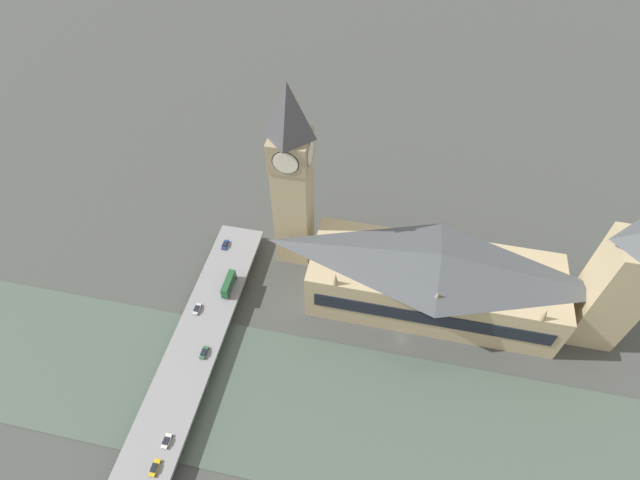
{
  "coord_description": "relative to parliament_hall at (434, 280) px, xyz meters",
  "views": [
    {
      "loc": [
        -89.08,
        10.15,
        154.32
      ],
      "look_at": [
        22.89,
        33.52,
        19.04
      ],
      "focal_mm": 28.0,
      "sensor_mm": 36.0,
      "label": 1
    }
  ],
  "objects": [
    {
      "name": "ground_plane",
      "position": [
        -17.5,
        8.0,
        -13.9
      ],
      "size": [
        600.0,
        600.0,
        0.0
      ],
      "primitive_type": "plane",
      "color": "#424442"
    },
    {
      "name": "river_water",
      "position": [
        -47.59,
        8.0,
        -13.75
      ],
      "size": [
        48.18,
        360.0,
        0.3
      ],
      "primitive_type": "cube",
      "color": "#47564C",
      "rests_on": "ground_plane"
    },
    {
      "name": "parliament_hall",
      "position": [
        0.0,
        0.0,
        0.0
      ],
      "size": [
        29.46,
        85.5,
        28.0
      ],
      "color": "tan",
      "rests_on": "ground_plane"
    },
    {
      "name": "clock_tower",
      "position": [
        13.39,
        52.85,
        26.6
      ],
      "size": [
        13.43,
        13.43,
        76.24
      ],
      "color": "tan",
      "rests_on": "ground_plane"
    },
    {
      "name": "victoria_tower",
      "position": [
        0.06,
        -54.46,
        12.61
      ],
      "size": [
        15.41,
        15.41,
        57.02
      ],
      "color": "tan",
      "rests_on": "ground_plane"
    },
    {
      "name": "road_bridge",
      "position": [
        -47.59,
        75.45,
        -9.77
      ],
      "size": [
        128.36,
        17.0,
        5.15
      ],
      "color": "slate",
      "rests_on": "ground_plane"
    },
    {
      "name": "double_decker_bus_lead",
      "position": [
        -12.08,
        71.37,
        -6.15
      ],
      "size": [
        10.12,
        2.52,
        4.72
      ],
      "color": "#235B33",
      "rests_on": "road_bridge"
    },
    {
      "name": "car_northbound_lead",
      "position": [
        6.51,
        79.31,
        -8.05
      ],
      "size": [
        4.67,
        1.79,
        1.41
      ],
      "color": "navy",
      "rests_on": "road_bridge"
    },
    {
      "name": "car_northbound_mid",
      "position": [
        -67.86,
        71.9,
        -8.05
      ],
      "size": [
        4.28,
        1.89,
        1.39
      ],
      "color": "silver",
      "rests_on": "road_bridge"
    },
    {
      "name": "car_northbound_tail",
      "position": [
        -75.45,
        72.25,
        -8.05
      ],
      "size": [
        4.75,
        1.85,
        1.37
      ],
      "color": "gold",
      "rests_on": "road_bridge"
    },
    {
      "name": "car_southbound_lead",
      "position": [
        -38.75,
        71.14,
        -8.02
      ],
      "size": [
        4.51,
        1.81,
        1.46
      ],
      "color": "#2D5638",
      "rests_on": "road_bridge"
    },
    {
      "name": "car_southbound_mid",
      "position": [
        -23.38,
        79.47,
        -8.04
      ],
      "size": [
        4.49,
        1.76,
        1.44
      ],
      "color": "silver",
      "rests_on": "road_bridge"
    }
  ]
}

